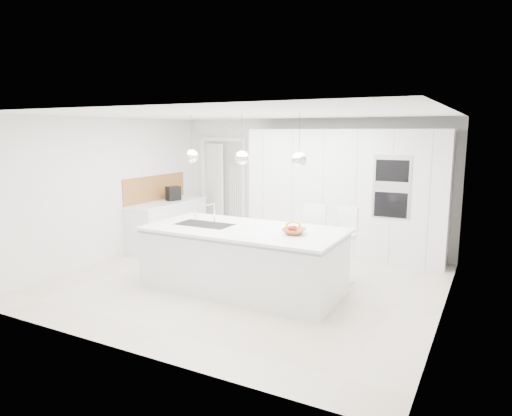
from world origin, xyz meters
The scene contains 27 objects.
floor centered at (0.00, 0.00, 0.00)m, with size 5.50×5.50×0.00m, color beige.
wall_back centered at (0.00, 2.50, 1.25)m, with size 5.50×5.50×0.00m, color silver.
wall_left centered at (-2.75, 0.00, 1.25)m, with size 5.00×5.00×0.00m, color silver.
ceiling centered at (0.00, 0.00, 2.50)m, with size 5.50×5.50×0.00m, color white.
tall_cabinets centered at (0.80, 2.20, 1.15)m, with size 3.60×0.60×2.30m, color white.
oven_stack centered at (1.70, 1.89, 1.35)m, with size 0.62×0.04×1.05m, color #A5A5A8, non-canonical shape.
doorway_frame centered at (-1.95, 2.47, 1.02)m, with size 1.11×0.08×2.13m, color white, non-canonical shape.
hallway_door centered at (-2.20, 2.42, 1.00)m, with size 0.82×0.04×2.00m, color white.
radiator centered at (-1.63, 2.46, 0.85)m, with size 0.32×0.04×1.40m, color white, non-canonical shape.
left_base_cabinets centered at (-2.45, 1.20, 0.43)m, with size 0.60×1.80×0.86m, color white.
left_worktop centered at (-2.45, 1.20, 0.88)m, with size 0.62×1.82×0.04m, color white.
oak_backsplash centered at (-2.74, 1.20, 1.15)m, with size 0.02×1.80×0.50m, color #A56931.
island_base centered at (0.10, -0.30, 0.43)m, with size 2.80×1.20×0.86m, color white.
island_worktop centered at (0.10, -0.25, 0.88)m, with size 2.84×1.40×0.04m, color white.
island_sink centered at (-0.55, -0.30, 0.82)m, with size 0.84×0.44×0.18m, color #3F3F42, non-canonical shape.
island_tap centered at (-0.50, -0.10, 1.05)m, with size 0.02×0.02×0.30m, color white.
pendant_left centered at (-0.75, -0.30, 1.90)m, with size 0.20×0.20×0.20m, color white.
pendant_mid centered at (0.10, -0.30, 1.90)m, with size 0.20×0.20×0.20m, color white.
pendant_right centered at (0.95, -0.30, 1.90)m, with size 0.20×0.20×0.20m, color white.
fruit_bowl centered at (0.88, -0.28, 0.94)m, with size 0.31×0.31×0.08m, color #A56931.
espresso_machine centered at (-2.43, 1.37, 1.04)m, with size 0.17×0.27×0.29m, color black.
bar_stool_left centered at (0.80, 0.57, 0.57)m, with size 0.38×0.53×1.15m, color white, non-canonical shape.
bar_stool_right centered at (1.28, 0.71, 0.57)m, with size 0.37×0.52×1.13m, color white, non-canonical shape.
apple_a centered at (0.88, -0.31, 0.97)m, with size 0.07×0.07×0.07m, color #9D1006.
apple_b centered at (0.86, -0.31, 0.97)m, with size 0.09×0.09×0.09m, color #9D1006.
apple_c centered at (0.88, -0.25, 0.97)m, with size 0.08×0.08×0.08m, color #9D1006.
banana_bunch centered at (0.86, -0.26, 1.01)m, with size 0.21×0.21×0.03m, color gold.
Camera 1 is at (3.23, -5.79, 2.27)m, focal length 32.00 mm.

